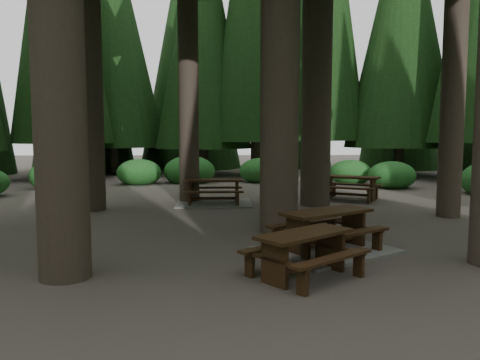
{
  "coord_description": "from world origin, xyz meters",
  "views": [
    {
      "loc": [
        -0.43,
        -9.95,
        2.14
      ],
      "look_at": [
        -0.03,
        0.84,
        1.1
      ],
      "focal_mm": 35.0,
      "sensor_mm": 36.0,
      "label": 1
    }
  ],
  "objects_px": {
    "picnic_table_a": "(326,238)",
    "picnic_table_c": "(214,196)",
    "picnic_table_d": "(351,184)",
    "picnic_table_e": "(305,247)"
  },
  "relations": [
    {
      "from": "picnic_table_d",
      "to": "picnic_table_c",
      "type": "bearing_deg",
      "value": -140.93
    },
    {
      "from": "picnic_table_c",
      "to": "picnic_table_d",
      "type": "height_order",
      "value": "picnic_table_d"
    },
    {
      "from": "picnic_table_c",
      "to": "picnic_table_e",
      "type": "relative_size",
      "value": 1.13
    },
    {
      "from": "picnic_table_d",
      "to": "picnic_table_e",
      "type": "distance_m",
      "value": 8.87
    },
    {
      "from": "picnic_table_a",
      "to": "picnic_table_e",
      "type": "relative_size",
      "value": 1.42
    },
    {
      "from": "picnic_table_c",
      "to": "picnic_table_d",
      "type": "bearing_deg",
      "value": 9.36
    },
    {
      "from": "picnic_table_a",
      "to": "picnic_table_c",
      "type": "height_order",
      "value": "picnic_table_c"
    },
    {
      "from": "picnic_table_a",
      "to": "picnic_table_c",
      "type": "relative_size",
      "value": 1.25
    },
    {
      "from": "picnic_table_c",
      "to": "picnic_table_d",
      "type": "xyz_separation_m",
      "value": [
        4.51,
        0.78,
        0.26
      ]
    },
    {
      "from": "picnic_table_a",
      "to": "picnic_table_c",
      "type": "xyz_separation_m",
      "value": [
        -2.19,
        6.02,
        0.01
      ]
    }
  ]
}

